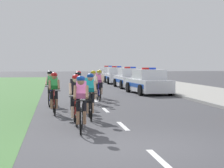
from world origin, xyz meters
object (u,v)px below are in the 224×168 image
Objects in this scene: cyclist_lead at (81,103)px; cyclist_sixth at (77,88)px; cyclist_fourth at (54,93)px; cyclist_ninth at (98,85)px; police_car_nearest at (148,83)px; police_car_third at (117,76)px; cyclist_second at (75,99)px; police_car_furthest at (108,74)px; police_car_second at (130,79)px; cyclist_seventh at (51,88)px; cyclist_eighth at (93,87)px; cyclist_fifth at (79,91)px; cyclist_tenth at (100,83)px; cyclist_third at (90,96)px.

cyclist_lead is 6.32m from cyclist_sixth.
cyclist_fourth is 1.00× the size of cyclist_ninth.
police_car_nearest is (3.51, 3.94, -0.11)m from cyclist_ninth.
police_car_nearest is at bearing -89.99° from police_car_third.
police_car_furthest reaches higher than cyclist_second.
police_car_nearest reaches higher than cyclist_second.
cyclist_ninth is 10.40m from police_car_second.
police_car_second is at bearing 63.89° from cyclist_seventh.
police_car_second is (4.69, 12.15, -0.11)m from cyclist_sixth.
police_car_furthest reaches higher than cyclist_lead.
police_car_nearest and police_car_second have the same top height.
cyclist_sixth is 24.75m from police_car_furthest.
police_car_nearest reaches higher than cyclist_eighth.
cyclist_ninth is at bearing 42.12° from cyclist_seventh.
police_car_second is (5.05, 17.20, -0.11)m from cyclist_second.
cyclist_ninth is at bearing 66.12° from cyclist_fourth.
cyclist_seventh is 19.13m from police_car_third.
cyclist_sixth is 19.08m from police_car_third.
cyclist_fifth is 1.00× the size of cyclist_tenth.
cyclist_fourth is at bearing -87.12° from cyclist_seventh.
cyclist_second is 5.06m from cyclist_sixth.
police_car_nearest is (3.91, 5.40, -0.11)m from cyclist_eighth.
police_car_nearest is (4.96, 12.62, -0.11)m from cyclist_lead.
police_car_furthest is at bearing 76.37° from cyclist_seventh.
cyclist_lead and cyclist_seventh have the same top height.
cyclist_fourth and cyclist_fifth have the same top height.
cyclist_seventh is (-0.14, 2.82, 0.00)m from cyclist_fourth.
cyclist_eighth is at bearing -102.54° from police_car_third.
police_car_second is at bearing 68.91° from cyclist_sixth.
cyclist_seventh is 24.73m from police_car_furthest.
police_car_nearest reaches higher than cyclist_third.
cyclist_third is at bearing -105.58° from police_car_second.
police_car_nearest is at bearing 46.02° from cyclist_seventh.
police_car_second is 0.98× the size of police_car_furthest.
cyclist_seventh and cyclist_ninth have the same top height.
cyclist_fourth is 5.38m from cyclist_ninth.
cyclist_tenth is (1.24, 7.74, 0.00)m from cyclist_third.
cyclist_sixth is 7.86m from police_car_nearest.
cyclist_fifth is 2.29m from cyclist_seventh.
police_car_nearest is (4.51, 10.34, -0.11)m from cyclist_third.
cyclist_lead is 0.38× the size of police_car_nearest.
cyclist_fourth and cyclist_sixth have the same top height.
cyclist_eighth is (0.77, 0.90, 0.00)m from cyclist_sixth.
cyclist_ninth is at bearing 73.20° from cyclist_fifth.
cyclist_sixth is 13.03m from police_car_second.
cyclist_ninth is at bearing -109.71° from police_car_second.
police_car_nearest is 5.85m from police_car_second.
cyclist_second is 1.00× the size of cyclist_seventh.
cyclist_fourth is 15.77m from police_car_second.
cyclist_second is 17.93m from police_car_second.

